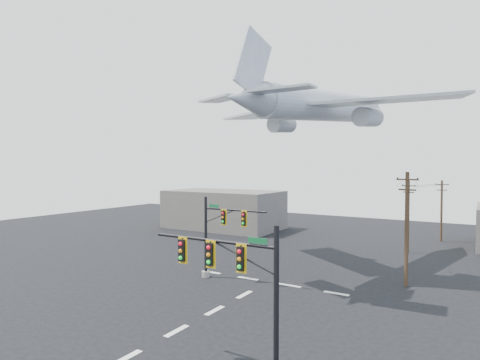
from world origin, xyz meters
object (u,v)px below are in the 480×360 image
Objects in this scene: utility_pole_a at (407,227)px; airliner at (323,106)px; utility_pole_c at (441,210)px; signal_mast_near at (242,288)px; utility_pole_b at (408,215)px; signal_mast_far at (217,236)px.

utility_pole_a is 0.34× the size of airliner.
signal_mast_near is at bearing -109.78° from utility_pole_c.
utility_pole_b reaches higher than utility_pole_c.
utility_pole_a is 13.87m from utility_pole_b.
utility_pole_a is at bearing -61.12° from utility_pole_b.
airliner reaches higher than utility_pole_a.
signal_mast_near is 16.13m from signal_mast_far.
utility_pole_a is at bearing -104.61° from utility_pole_c.
utility_pole_a is at bearing -98.98° from airliner.
utility_pole_c is 0.29× the size of airliner.
utility_pole_a is at bearing 76.98° from signal_mast_near.
utility_pole_c is at bearing 95.66° from utility_pole_b.
utility_pole_a is (14.49, 6.47, 1.11)m from signal_mast_far.
signal_mast_far is (-10.08, 12.59, -0.28)m from signal_mast_near.
utility_pole_a reaches higher than utility_pole_c.
airliner is at bearing -99.75° from utility_pole_b.
utility_pole_a is 23.44m from utility_pole_c.
utility_pole_c reaches higher than signal_mast_far.
signal_mast_far is at bearing -101.05° from utility_pole_b.
utility_pole_b is (-1.95, 13.72, -0.63)m from utility_pole_a.
signal_mast_far is at bearing 157.34° from airliner.
airliner reaches higher than signal_mast_far.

